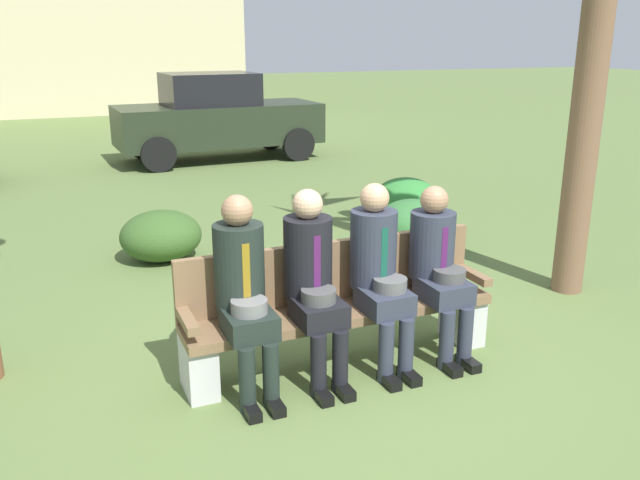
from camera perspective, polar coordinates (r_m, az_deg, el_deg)
The scene contains 10 objects.
ground_plane at distance 4.90m, azimuth 2.90°, elevation -11.25°, with size 80.00×80.00×0.00m, color #5B713B.
park_bench at distance 4.87m, azimuth 1.56°, elevation -5.75°, with size 2.32×0.44×0.90m.
seated_man_leftmost at distance 4.40m, azimuth -6.62°, elevation -4.03°, with size 0.34×0.72×1.35m.
seated_man_centerleft at distance 4.55m, azimuth -0.62°, elevation -3.22°, with size 0.34×0.72×1.35m.
seated_man_centerright at distance 4.75m, azimuth 5.10°, elevation -2.39°, with size 0.34×0.72×1.34m.
seated_man_rightmost at distance 5.00m, azimuth 10.18°, elevation -1.97°, with size 0.34×0.72×1.28m.
shrub_near_bench at distance 8.91m, azimuth 7.36°, elevation 3.62°, with size 0.87×0.80×0.54m, color #327F36.
shrub_mid_lawn at distance 7.34m, azimuth -13.57°, elevation 0.37°, with size 0.88×0.80×0.55m, color #375825.
shrub_far_lawn at distance 7.71m, azimuth 7.98°, elevation 1.48°, with size 0.87×0.80×0.54m, color #347137.
parked_car_far at distance 13.25m, azimuth -8.91°, elevation 10.44°, with size 3.96×1.83×1.68m.
Camera 1 is at (-1.90, -3.88, 2.32)m, focal length 37.06 mm.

